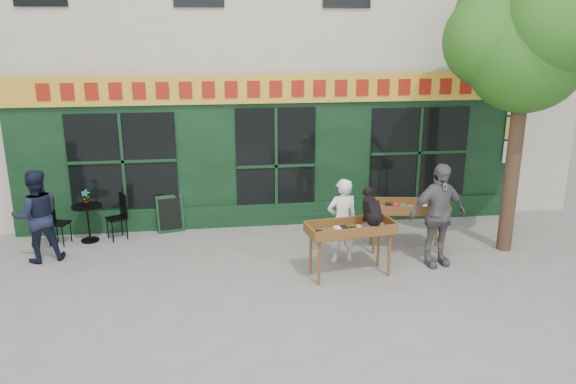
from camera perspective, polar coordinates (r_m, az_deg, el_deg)
The scene contains 13 objects.
ground at distance 10.37m, azimuth 0.28°, elevation -7.60°, with size 80.00×80.00×0.00m, color slate.
street_tree at distance 11.27m, azimuth 23.23°, elevation 14.55°, with size 3.05×2.90×5.60m.
book_cart_center at distance 9.79m, azimuth 6.38°, elevation -4.02°, with size 1.58×0.83×0.99m.
dog at distance 9.68m, azimuth 8.55°, elevation -1.40°, with size 0.34×0.60×0.60m, color black, non-canonical shape.
woman at distance 10.39m, azimuth 5.52°, elevation -2.91°, with size 0.58×0.38×1.59m, color white.
book_cart_right at distance 11.09m, azimuth 12.02°, elevation -1.81°, with size 1.58×0.86×0.99m.
man_right at distance 10.50m, azimuth 14.96°, elevation -2.28°, with size 1.12×0.47×1.92m, color #56555A.
bistro_table at distance 12.08m, azimuth -19.68°, elevation -2.31°, with size 0.60×0.60×0.76m.
bistro_chair_left at distance 12.16m, azimuth -22.68°, elevation -2.44°, with size 0.45×0.45×0.95m.
bistro_chair_right at distance 12.05m, azimuth -16.68°, elevation -2.01°, with size 0.49×0.49×0.95m.
potted_plant at distance 11.97m, azimuth -19.85°, elevation -0.56°, with size 0.17×0.12×0.33m, color gray.
man_left at distance 11.33m, azimuth -24.15°, elevation -2.26°, with size 0.85×0.66×1.75m, color black.
chalkboard at distance 12.23m, azimuth -11.88°, elevation -2.18°, with size 0.59×0.31×0.79m.
Camera 1 is at (-1.32, -9.39, 4.21)m, focal length 35.00 mm.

